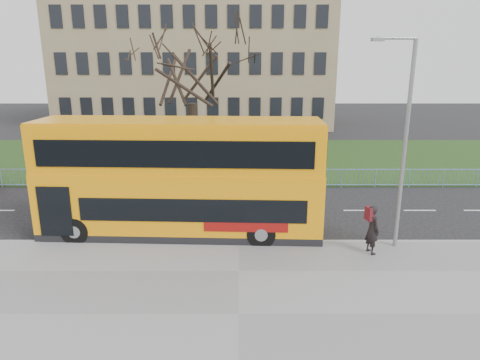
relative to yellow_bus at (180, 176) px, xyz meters
name	(u,v)px	position (x,y,z in m)	size (l,w,h in m)	color
ground	(239,229)	(2.43, 0.51, -2.60)	(120.00, 120.00, 0.00)	black
pavement	(239,316)	(2.43, -6.24, -2.54)	(80.00, 10.50, 0.12)	slate
kerb	(239,242)	(2.43, -1.04, -2.53)	(80.00, 0.20, 0.14)	gray
grass_verge	(239,158)	(2.43, 14.81, -2.56)	(80.00, 15.40, 0.08)	#1B3714
guard_railing	(239,178)	(2.43, 7.11, -2.05)	(40.00, 0.12, 1.10)	#79A4D7
bare_tree	(192,89)	(-0.57, 10.51, 2.86)	(7.53, 7.53, 10.76)	black
civic_building	(198,63)	(-2.57, 35.51, 4.40)	(30.00, 15.00, 14.00)	#91775C
yellow_bus	(180,176)	(0.00, 0.00, 0.00)	(11.65, 3.23, 4.84)	#FF9C0A
pedestrian	(372,229)	(7.43, -2.13, -1.53)	(0.69, 0.45, 1.89)	black
street_lamp	(403,138)	(8.48, -1.49, 1.83)	(1.67, 0.29, 7.85)	gray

